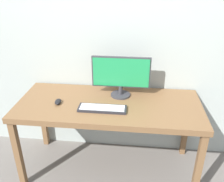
% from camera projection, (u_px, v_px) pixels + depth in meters
% --- Properties ---
extents(ground_plane, '(6.00, 6.00, 0.00)m').
position_uv_depth(ground_plane, '(109.00, 167.00, 2.51)').
color(ground_plane, slate).
extents(wall_back, '(2.85, 0.04, 3.00)m').
position_uv_depth(wall_back, '(114.00, 11.00, 2.19)').
color(wall_back, '#9EA8A3').
rests_on(wall_back, ground_plane).
extents(desk, '(1.65, 0.70, 0.76)m').
position_uv_depth(desk, '(109.00, 110.00, 2.20)').
color(desk, brown).
rests_on(desk, ground_plane).
extents(monitor, '(0.54, 0.18, 0.38)m').
position_uv_depth(monitor, '(121.00, 75.00, 2.21)').
color(monitor, '#333338').
rests_on(monitor, desk).
extents(keyboard_primary, '(0.41, 0.13, 0.02)m').
position_uv_depth(keyboard_primary, '(102.00, 108.00, 2.06)').
color(keyboard_primary, '#232328').
rests_on(keyboard_primary, desk).
extents(mouse, '(0.07, 0.11, 0.03)m').
position_uv_depth(mouse, '(58.00, 102.00, 2.16)').
color(mouse, black).
rests_on(mouse, desk).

